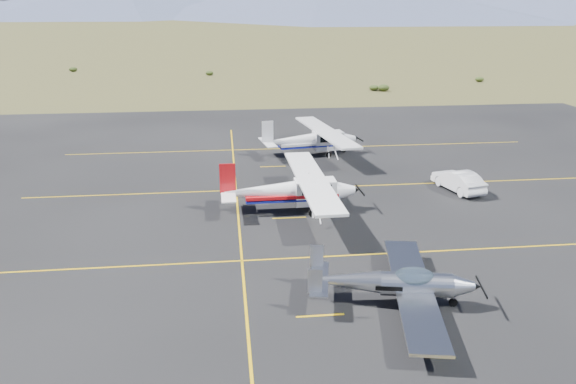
# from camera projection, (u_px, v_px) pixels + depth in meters

# --- Properties ---
(ground) EXTENTS (1600.00, 1600.00, 0.00)m
(ground) POSITION_uv_depth(u_px,v_px,m) (370.00, 273.00, 26.54)
(ground) COLOR #383D1C
(ground) RESTS_ON ground
(apron) EXTENTS (72.00, 72.00, 0.02)m
(apron) POSITION_uv_depth(u_px,v_px,m) (341.00, 219.00, 33.13)
(apron) COLOR black
(apron) RESTS_ON ground
(aircraft_low_wing) EXTENTS (7.02, 9.67, 2.09)m
(aircraft_low_wing) POSITION_uv_depth(u_px,v_px,m) (396.00, 283.00, 23.47)
(aircraft_low_wing) COLOR silver
(aircraft_low_wing) RESTS_ON apron
(aircraft_cessna) EXTENTS (7.42, 12.38, 3.14)m
(aircraft_cessna) POSITION_uv_depth(u_px,v_px,m) (291.00, 189.00, 33.95)
(aircraft_cessna) COLOR white
(aircraft_cessna) RESTS_ON apron
(aircraft_plain) EXTENTS (7.40, 12.22, 3.08)m
(aircraft_plain) POSITION_uv_depth(u_px,v_px,m) (312.00, 139.00, 46.47)
(aircraft_plain) COLOR silver
(aircraft_plain) RESTS_ON apron
(sedan) EXTENTS (2.45, 4.54, 1.42)m
(sedan) POSITION_uv_depth(u_px,v_px,m) (458.00, 180.00, 37.87)
(sedan) COLOR white
(sedan) RESTS_ON apron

